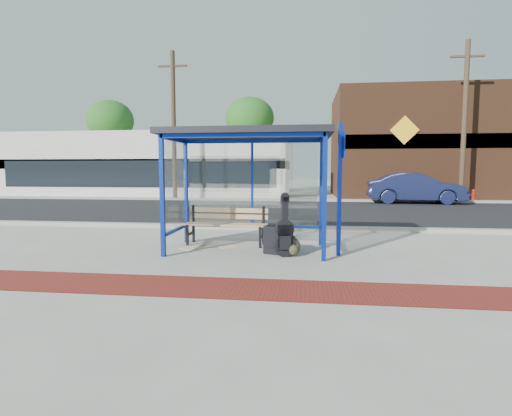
# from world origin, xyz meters

# --- Properties ---
(ground) EXTENTS (120.00, 120.00, 0.00)m
(ground) POSITION_xyz_m (0.00, 0.00, 0.00)
(ground) COLOR #B2ADA0
(ground) RESTS_ON ground
(brick_paver_strip) EXTENTS (60.00, 1.00, 0.01)m
(brick_paver_strip) POSITION_xyz_m (0.00, -2.60, 0.01)
(brick_paver_strip) COLOR maroon
(brick_paver_strip) RESTS_ON ground
(curb_near) EXTENTS (60.00, 0.25, 0.12)m
(curb_near) POSITION_xyz_m (0.00, 2.90, 0.06)
(curb_near) COLOR gray
(curb_near) RESTS_ON ground
(street_asphalt) EXTENTS (60.00, 10.00, 0.00)m
(street_asphalt) POSITION_xyz_m (0.00, 8.00, 0.00)
(street_asphalt) COLOR black
(street_asphalt) RESTS_ON ground
(curb_far) EXTENTS (60.00, 0.25, 0.12)m
(curb_far) POSITION_xyz_m (0.00, 13.10, 0.06)
(curb_far) COLOR gray
(curb_far) RESTS_ON ground
(far_sidewalk) EXTENTS (60.00, 4.00, 0.01)m
(far_sidewalk) POSITION_xyz_m (0.00, 15.00, 0.00)
(far_sidewalk) COLOR #B2ADA0
(far_sidewalk) RESTS_ON ground
(bus_shelter) EXTENTS (3.30, 1.80, 2.42)m
(bus_shelter) POSITION_xyz_m (0.00, 0.07, 2.07)
(bus_shelter) COLOR navy
(bus_shelter) RESTS_ON ground
(storefront_white) EXTENTS (18.00, 6.04, 4.00)m
(storefront_white) POSITION_xyz_m (-9.00, 17.99, 2.00)
(storefront_white) COLOR silver
(storefront_white) RESTS_ON ground
(storefront_brown) EXTENTS (10.00, 7.08, 6.40)m
(storefront_brown) POSITION_xyz_m (8.00, 18.49, 3.20)
(storefront_brown) COLOR #59331E
(storefront_brown) RESTS_ON ground
(tree_left) EXTENTS (3.60, 3.60, 7.03)m
(tree_left) POSITION_xyz_m (-14.00, 22.00, 5.45)
(tree_left) COLOR #4C3826
(tree_left) RESTS_ON ground
(tree_mid) EXTENTS (3.60, 3.60, 7.03)m
(tree_mid) POSITION_xyz_m (-3.00, 22.00, 5.45)
(tree_mid) COLOR #4C3826
(tree_mid) RESTS_ON ground
(tree_right) EXTENTS (3.60, 3.60, 7.03)m
(tree_right) POSITION_xyz_m (12.50, 22.00, 5.45)
(tree_right) COLOR #4C3826
(tree_right) RESTS_ON ground
(utility_pole_west) EXTENTS (1.60, 0.24, 8.00)m
(utility_pole_west) POSITION_xyz_m (-6.00, 13.40, 4.11)
(utility_pole_west) COLOR #4C3826
(utility_pole_west) RESTS_ON ground
(utility_pole_east) EXTENTS (1.60, 0.24, 8.00)m
(utility_pole_east) POSITION_xyz_m (9.00, 13.40, 4.11)
(utility_pole_east) COLOR #4C3826
(utility_pole_east) RESTS_ON ground
(bench) EXTENTS (1.84, 0.56, 0.86)m
(bench) POSITION_xyz_m (-0.56, 0.61, 0.49)
(bench) COLOR black
(bench) RESTS_ON ground
(guitar_bag) EXTENTS (0.43, 0.24, 1.14)m
(guitar_bag) POSITION_xyz_m (0.78, -0.49, 0.42)
(guitar_bag) COLOR black
(guitar_bag) RESTS_ON ground
(suitcase) EXTENTS (0.40, 0.31, 0.60)m
(suitcase) POSITION_xyz_m (0.55, -0.25, 0.28)
(suitcase) COLOR black
(suitcase) RESTS_ON ground
(backpack) EXTENTS (0.38, 0.36, 0.38)m
(backpack) POSITION_xyz_m (0.93, -0.42, 0.18)
(backpack) COLOR #302F1A
(backpack) RESTS_ON ground
(sign_post) EXTENTS (0.12, 0.31, 2.52)m
(sign_post) POSITION_xyz_m (1.81, -0.24, 1.41)
(sign_post) COLOR #0E269B
(sign_post) RESTS_ON ground
(newspaper_a) EXTENTS (0.54, 0.52, 0.01)m
(newspaper_a) POSITION_xyz_m (-1.00, 0.11, 0.00)
(newspaper_a) COLOR white
(newspaper_a) RESTS_ON ground
(newspaper_b) EXTENTS (0.53, 0.51, 0.01)m
(newspaper_b) POSITION_xyz_m (-1.21, 0.06, 0.00)
(newspaper_b) COLOR white
(newspaper_b) RESTS_ON ground
(newspaper_c) EXTENTS (0.46, 0.43, 0.01)m
(newspaper_c) POSITION_xyz_m (-0.45, 0.31, 0.00)
(newspaper_c) COLOR white
(newspaper_c) RESTS_ON ground
(parked_car) EXTENTS (4.61, 1.81, 1.50)m
(parked_car) POSITION_xyz_m (6.52, 12.43, 0.75)
(parked_car) COLOR #181F45
(parked_car) RESTS_ON ground
(fire_hydrant) EXTENTS (0.29, 0.19, 0.65)m
(fire_hydrant) POSITION_xyz_m (9.81, 13.93, 0.35)
(fire_hydrant) COLOR #A1130B
(fire_hydrant) RESTS_ON ground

